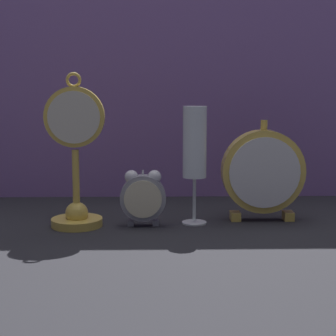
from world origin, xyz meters
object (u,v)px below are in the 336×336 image
Objects in this scene: alarm_clock_twin_bell at (143,195)px; mantel_clock_silver at (263,172)px; champagne_flute at (195,149)px; pocket_watch_on_stand at (76,166)px.

mantel_clock_silver reaches higher than alarm_clock_twin_bell.
mantel_clock_silver is 0.88× the size of champagne_flute.
alarm_clock_twin_bell is 0.14m from champagne_flute.
alarm_clock_twin_bell is 0.25m from mantel_clock_silver.
alarm_clock_twin_bell is at bearing -169.08° from champagne_flute.
mantel_clock_silver is at bearing 8.94° from champagne_flute.
pocket_watch_on_stand is at bearing -173.80° from mantel_clock_silver.
pocket_watch_on_stand is 0.24m from champagne_flute.
pocket_watch_on_stand is 0.38m from mantel_clock_silver.
mantel_clock_silver is (0.25, 0.04, 0.04)m from alarm_clock_twin_bell.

